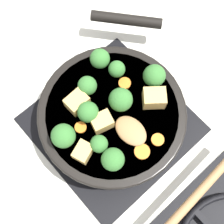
# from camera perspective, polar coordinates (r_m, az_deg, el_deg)

# --- Properties ---
(ground_plane) EXTENTS (2.40, 2.40, 0.00)m
(ground_plane) POSITION_cam_1_polar(r_m,az_deg,el_deg) (0.69, 0.00, -2.33)
(ground_plane) COLOR silver
(front_burner_grate) EXTENTS (0.31, 0.31, 0.03)m
(front_burner_grate) POSITION_cam_1_polar(r_m,az_deg,el_deg) (0.68, 0.00, -2.04)
(front_burner_grate) COLOR black
(front_burner_grate) RESTS_ON ground_plane
(skillet_pan) EXTENTS (0.38, 0.36, 0.06)m
(skillet_pan) POSITION_cam_1_polar(r_m,az_deg,el_deg) (0.63, 0.03, -0.60)
(skillet_pan) COLOR black
(skillet_pan) RESTS_ON front_burner_grate
(wooden_spoon) EXTENTS (0.26, 0.21, 0.02)m
(wooden_spoon) POSITION_cam_1_polar(r_m,az_deg,el_deg) (0.58, 10.55, -9.81)
(wooden_spoon) COLOR #A87A4C
(wooden_spoon) RESTS_ON skillet_pan
(tofu_cube_center_large) EXTENTS (0.05, 0.04, 0.03)m
(tofu_cube_center_large) POSITION_cam_1_polar(r_m,az_deg,el_deg) (0.59, -1.87, -1.83)
(tofu_cube_center_large) COLOR tan
(tofu_cube_center_large) RESTS_ON skillet_pan
(tofu_cube_near_handle) EXTENTS (0.04, 0.03, 0.03)m
(tofu_cube_near_handle) POSITION_cam_1_polar(r_m,az_deg,el_deg) (0.60, -6.40, 1.79)
(tofu_cube_near_handle) COLOR tan
(tofu_cube_near_handle) RESTS_ON skillet_pan
(tofu_cube_east_chunk) EXTENTS (0.04, 0.04, 0.03)m
(tofu_cube_east_chunk) POSITION_cam_1_polar(r_m,az_deg,el_deg) (0.58, -5.30, -7.28)
(tofu_cube_east_chunk) COLOR tan
(tofu_cube_east_chunk) RESTS_ON skillet_pan
(tofu_cube_west_chunk) EXTENTS (0.05, 0.05, 0.03)m
(tofu_cube_west_chunk) POSITION_cam_1_polar(r_m,az_deg,el_deg) (0.60, 7.71, 2.54)
(tofu_cube_west_chunk) COLOR tan
(tofu_cube_west_chunk) RESTS_ON skillet_pan
(broccoli_floret_near_spoon) EXTENTS (0.04, 0.04, 0.04)m
(broccoli_floret_near_spoon) POSITION_cam_1_polar(r_m,az_deg,el_deg) (0.60, -4.54, 4.80)
(broccoli_floret_near_spoon) COLOR #709956
(broccoli_floret_near_spoon) RESTS_ON skillet_pan
(broccoli_floret_center_top) EXTENTS (0.04, 0.04, 0.05)m
(broccoli_floret_center_top) POSITION_cam_1_polar(r_m,az_deg,el_deg) (0.56, 0.15, -8.67)
(broccoli_floret_center_top) COLOR #709956
(broccoli_floret_center_top) RESTS_ON skillet_pan
(broccoli_floret_east_rim) EXTENTS (0.05, 0.05, 0.05)m
(broccoli_floret_east_rim) POSITION_cam_1_polar(r_m,az_deg,el_deg) (0.59, 1.69, 2.16)
(broccoli_floret_east_rim) COLOR #709956
(broccoli_floret_east_rim) RESTS_ON skillet_pan
(broccoli_floret_west_rim) EXTENTS (0.03, 0.03, 0.04)m
(broccoli_floret_west_rim) POSITION_cam_1_polar(r_m,az_deg,el_deg) (0.57, -2.39, -5.86)
(broccoli_floret_west_rim) COLOR #709956
(broccoli_floret_west_rim) RESTS_ON skillet_pan
(broccoli_floret_north_edge) EXTENTS (0.05, 0.05, 0.05)m
(broccoli_floret_north_edge) POSITION_cam_1_polar(r_m,az_deg,el_deg) (0.57, -8.89, -4.35)
(broccoli_floret_north_edge) COLOR #709956
(broccoli_floret_north_edge) RESTS_ON skillet_pan
(broccoli_floret_south_cluster) EXTENTS (0.04, 0.04, 0.05)m
(broccoli_floret_south_cluster) POSITION_cam_1_polar(r_m,az_deg,el_deg) (0.58, -4.42, -0.01)
(broccoli_floret_south_cluster) COLOR #709956
(broccoli_floret_south_cluster) RESTS_ON skillet_pan
(broccoli_floret_mid_floret) EXTENTS (0.04, 0.04, 0.05)m
(broccoli_floret_mid_floret) POSITION_cam_1_polar(r_m,az_deg,el_deg) (0.62, -2.22, 9.70)
(broccoli_floret_mid_floret) COLOR #709956
(broccoli_floret_mid_floret) RESTS_ON skillet_pan
(broccoli_floret_small_inner) EXTENTS (0.03, 0.03, 0.04)m
(broccoli_floret_small_inner) POSITION_cam_1_polar(r_m,az_deg,el_deg) (0.62, 0.87, 7.82)
(broccoli_floret_small_inner) COLOR #709956
(broccoli_floret_small_inner) RESTS_ON skillet_pan
(broccoli_floret_tall_stem) EXTENTS (0.04, 0.04, 0.05)m
(broccoli_floret_tall_stem) POSITION_cam_1_polar(r_m,az_deg,el_deg) (0.61, 7.73, 6.59)
(broccoli_floret_tall_stem) COLOR #709956
(broccoli_floret_tall_stem) RESTS_ON skillet_pan
(carrot_slice_orange_thin) EXTENTS (0.03, 0.03, 0.01)m
(carrot_slice_orange_thin) POSITION_cam_1_polar(r_m,az_deg,el_deg) (0.59, 5.52, -7.22)
(carrot_slice_orange_thin) COLOR orange
(carrot_slice_orange_thin) RESTS_ON skillet_pan
(carrot_slice_near_center) EXTENTS (0.02, 0.02, 0.01)m
(carrot_slice_near_center) POSITION_cam_1_polar(r_m,az_deg,el_deg) (0.63, 2.33, 5.27)
(carrot_slice_near_center) COLOR orange
(carrot_slice_near_center) RESTS_ON skillet_pan
(carrot_slice_edge_slice) EXTENTS (0.02, 0.02, 0.01)m
(carrot_slice_edge_slice) POSITION_cam_1_polar(r_m,az_deg,el_deg) (0.60, -5.76, -2.82)
(carrot_slice_edge_slice) COLOR orange
(carrot_slice_edge_slice) RESTS_ON skillet_pan
(carrot_slice_under_broccoli) EXTENTS (0.02, 0.02, 0.01)m
(carrot_slice_under_broccoli) POSITION_cam_1_polar(r_m,az_deg,el_deg) (0.60, 8.34, -5.04)
(carrot_slice_under_broccoli) COLOR orange
(carrot_slice_under_broccoli) RESTS_ON skillet_pan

